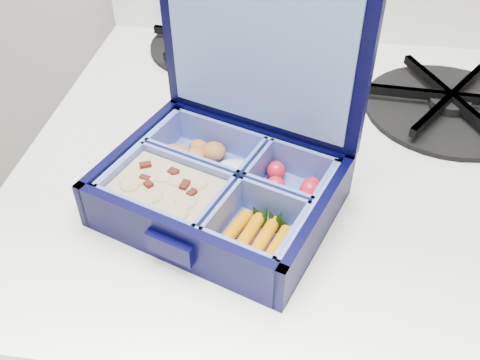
% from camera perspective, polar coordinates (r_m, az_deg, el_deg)
% --- Properties ---
extents(stove, '(0.60, 0.60, 0.90)m').
position_cam_1_polar(stove, '(0.94, 4.76, -17.81)').
color(stove, white).
rests_on(stove, floor).
extents(bento_box, '(0.25, 0.22, 0.05)m').
position_cam_1_polar(bento_box, '(0.50, -2.17, -1.05)').
color(bento_box, black).
rests_on(bento_box, stove).
extents(burner_grate, '(0.20, 0.20, 0.03)m').
position_cam_1_polar(burner_grate, '(0.68, 21.47, 7.86)').
color(burner_grate, black).
rests_on(burner_grate, stove).
extents(burner_grate_rear, '(0.19, 0.19, 0.02)m').
position_cam_1_polar(burner_grate_rear, '(0.77, -2.91, 14.56)').
color(burner_grate_rear, black).
rests_on(burner_grate_rear, stove).
extents(fork, '(0.06, 0.20, 0.01)m').
position_cam_1_polar(fork, '(0.60, 4.54, 5.15)').
color(fork, '#9192A9').
rests_on(fork, stove).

